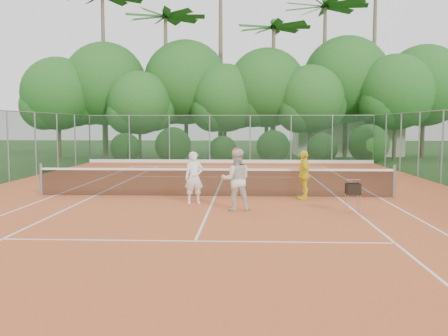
% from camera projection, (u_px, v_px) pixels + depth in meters
% --- Properties ---
extents(ground, '(120.00, 120.00, 0.00)m').
position_uv_depth(ground, '(215.00, 197.00, 16.76)').
color(ground, '#204719').
rests_on(ground, ground).
extents(clay_court, '(18.00, 36.00, 0.02)m').
position_uv_depth(clay_court, '(215.00, 197.00, 16.76)').
color(clay_court, '#C35C2D').
rests_on(clay_court, ground).
extents(club_building, '(8.00, 5.00, 3.00)m').
position_uv_depth(club_building, '(345.00, 136.00, 40.11)').
color(club_building, beige).
rests_on(club_building, ground).
extents(tennis_net, '(11.97, 0.10, 1.10)m').
position_uv_depth(tennis_net, '(215.00, 182.00, 16.71)').
color(tennis_net, gray).
rests_on(tennis_net, clay_court).
extents(player_white, '(0.66, 0.52, 1.60)m').
position_uv_depth(player_white, '(194.00, 178.00, 15.31)').
color(player_white, white).
rests_on(player_white, clay_court).
extents(player_center_grp, '(0.91, 0.74, 1.78)m').
position_uv_depth(player_center_grp, '(236.00, 179.00, 14.05)').
color(player_center_grp, silver).
rests_on(player_center_grp, clay_court).
extents(player_yellow, '(0.45, 0.96, 1.60)m').
position_uv_depth(player_yellow, '(304.00, 175.00, 16.10)').
color(player_yellow, yellow).
rests_on(player_yellow, clay_court).
extents(ball_hopper, '(0.36, 0.36, 0.83)m').
position_uv_depth(ball_hopper, '(353.00, 190.00, 13.58)').
color(ball_hopper, gray).
rests_on(ball_hopper, clay_court).
extents(stray_ball_a, '(0.07, 0.07, 0.07)m').
position_uv_depth(stray_ball_a, '(211.00, 170.00, 26.35)').
color(stray_ball_a, '#CCD230').
rests_on(stray_ball_a, clay_court).
extents(stray_ball_b, '(0.07, 0.07, 0.07)m').
position_uv_depth(stray_ball_b, '(251.00, 165.00, 29.35)').
color(stray_ball_b, '#CBE535').
rests_on(stray_ball_b, clay_court).
extents(stray_ball_c, '(0.07, 0.07, 0.07)m').
position_uv_depth(stray_ball_c, '(262.00, 170.00, 26.54)').
color(stray_ball_c, gold).
rests_on(stray_ball_c, clay_court).
extents(court_markings, '(11.03, 23.83, 0.01)m').
position_uv_depth(court_markings, '(215.00, 197.00, 16.76)').
color(court_markings, white).
rests_on(court_markings, clay_court).
extents(fence_back, '(18.07, 0.07, 3.00)m').
position_uv_depth(fence_back, '(230.00, 139.00, 31.55)').
color(fence_back, '#19381E').
rests_on(fence_back, clay_court).
extents(tropical_treeline, '(32.10, 8.49, 15.03)m').
position_uv_depth(tropical_treeline, '(252.00, 88.00, 36.37)').
color(tropical_treeline, brown).
rests_on(tropical_treeline, ground).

